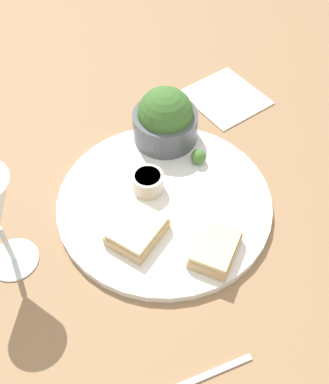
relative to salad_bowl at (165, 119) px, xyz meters
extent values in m
plane|color=#93704C|center=(0.08, 0.11, -0.06)|extent=(4.00, 4.00, 0.00)
cylinder|color=white|center=(0.08, 0.11, -0.05)|extent=(0.34, 0.34, 0.01)
cylinder|color=#4C5156|center=(0.00, 0.00, -0.01)|extent=(0.11, 0.11, 0.05)
sphere|color=#3D6B2D|center=(0.00, 0.00, 0.01)|extent=(0.09, 0.09, 0.09)
cylinder|color=beige|center=(0.09, 0.08, -0.03)|extent=(0.05, 0.05, 0.03)
cylinder|color=tan|center=(0.09, 0.08, -0.01)|extent=(0.04, 0.04, 0.01)
cube|color=tan|center=(0.16, 0.14, -0.03)|extent=(0.10, 0.09, 0.02)
cube|color=beige|center=(0.16, 0.14, -0.02)|extent=(0.09, 0.08, 0.01)
cube|color=tan|center=(0.08, 0.23, -0.03)|extent=(0.10, 0.09, 0.02)
cube|color=beige|center=(0.08, 0.23, -0.02)|extent=(0.09, 0.08, 0.01)
cylinder|color=silver|center=(0.32, 0.06, -0.05)|extent=(0.07, 0.07, 0.01)
cylinder|color=silver|center=(0.32, 0.06, -0.01)|extent=(0.01, 0.01, 0.08)
sphere|color=#477533|center=(-0.01, 0.08, -0.03)|extent=(0.03, 0.03, 0.03)
cube|color=beige|center=(-0.16, -0.03, -0.05)|extent=(0.13, 0.14, 0.01)
camera|label=1|loc=(0.36, 0.48, 0.56)|focal=45.00mm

